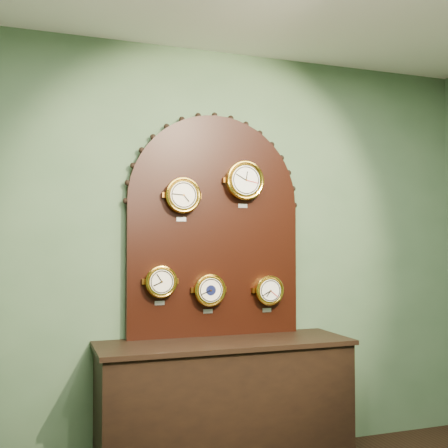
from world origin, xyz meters
name	(u,v)px	position (x,y,z in m)	size (l,w,h in m)	color
wall_back	(212,251)	(0.00, 2.50, 1.40)	(4.00, 4.00, 0.00)	#476545
shop_counter	(225,408)	(0.00, 2.23, 0.40)	(1.60, 0.50, 0.80)	black
display_board	(214,218)	(0.00, 2.45, 1.63)	(1.26, 0.06, 1.53)	black
roman_clock	(182,195)	(-0.24, 2.38, 1.77)	(0.24, 0.08, 0.29)	gold
arabic_clock	(244,181)	(0.19, 2.38, 1.88)	(0.27, 0.08, 0.32)	gold
hygrometer	(161,282)	(-0.39, 2.38, 1.21)	(0.21, 0.08, 0.26)	gold
barometer	(209,290)	(-0.06, 2.38, 1.14)	(0.22, 0.08, 0.27)	gold
tide_clock	(269,290)	(0.37, 2.38, 1.13)	(0.21, 0.08, 0.26)	gold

